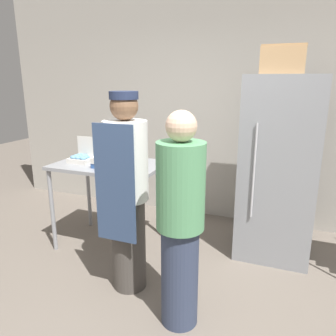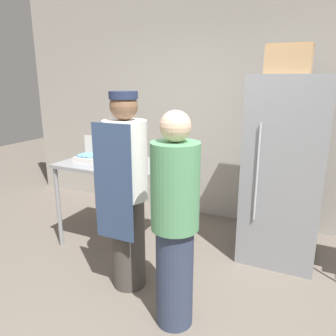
{
  "view_description": "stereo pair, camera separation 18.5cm",
  "coord_description": "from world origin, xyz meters",
  "px_view_note": "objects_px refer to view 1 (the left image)",
  "views": [
    {
      "loc": [
        0.86,
        -1.76,
        1.79
      ],
      "look_at": [
        -0.12,
        0.74,
        1.07
      ],
      "focal_mm": 35.0,
      "sensor_mm": 36.0,
      "label": 1
    },
    {
      "loc": [
        1.03,
        -1.68,
        1.79
      ],
      "look_at": [
        -0.12,
        0.74,
        1.07
      ],
      "focal_mm": 35.0,
      "sensor_mm": 36.0,
      "label": 2
    }
  ],
  "objects_px": {
    "binder_stack": "(108,162)",
    "cardboard_storage_box": "(283,60)",
    "blender_pitcher": "(128,149)",
    "person_baker": "(127,192)",
    "person_customer": "(180,222)",
    "refrigerator": "(278,169)",
    "donut_box": "(82,158)"
  },
  "relations": [
    {
      "from": "refrigerator",
      "to": "person_customer",
      "type": "height_order",
      "value": "refrigerator"
    },
    {
      "from": "blender_pitcher",
      "to": "person_customer",
      "type": "relative_size",
      "value": 0.16
    },
    {
      "from": "refrigerator",
      "to": "person_customer",
      "type": "bearing_deg",
      "value": -113.04
    },
    {
      "from": "blender_pitcher",
      "to": "binder_stack",
      "type": "xyz_separation_m",
      "value": [
        -0.03,
        -0.37,
        -0.06
      ]
    },
    {
      "from": "donut_box",
      "to": "binder_stack",
      "type": "height_order",
      "value": "donut_box"
    },
    {
      "from": "blender_pitcher",
      "to": "binder_stack",
      "type": "height_order",
      "value": "blender_pitcher"
    },
    {
      "from": "refrigerator",
      "to": "cardboard_storage_box",
      "type": "height_order",
      "value": "cardboard_storage_box"
    },
    {
      "from": "donut_box",
      "to": "binder_stack",
      "type": "distance_m",
      "value": 0.38
    },
    {
      "from": "blender_pitcher",
      "to": "binder_stack",
      "type": "bearing_deg",
      "value": -93.98
    },
    {
      "from": "person_customer",
      "to": "blender_pitcher",
      "type": "bearing_deg",
      "value": 132.01
    },
    {
      "from": "binder_stack",
      "to": "person_customer",
      "type": "distance_m",
      "value": 1.29
    },
    {
      "from": "donut_box",
      "to": "person_baker",
      "type": "relative_size",
      "value": 0.15
    },
    {
      "from": "donut_box",
      "to": "blender_pitcher",
      "type": "relative_size",
      "value": 0.99
    },
    {
      "from": "donut_box",
      "to": "person_customer",
      "type": "height_order",
      "value": "person_customer"
    },
    {
      "from": "donut_box",
      "to": "person_baker",
      "type": "height_order",
      "value": "person_baker"
    },
    {
      "from": "blender_pitcher",
      "to": "refrigerator",
      "type": "bearing_deg",
      "value": 8.14
    },
    {
      "from": "cardboard_storage_box",
      "to": "person_baker",
      "type": "bearing_deg",
      "value": -137.44
    },
    {
      "from": "cardboard_storage_box",
      "to": "person_customer",
      "type": "relative_size",
      "value": 0.24
    },
    {
      "from": "cardboard_storage_box",
      "to": "refrigerator",
      "type": "bearing_deg",
      "value": 64.57
    },
    {
      "from": "refrigerator",
      "to": "person_customer",
      "type": "xyz_separation_m",
      "value": [
        -0.57,
        -1.35,
        -0.1
      ]
    },
    {
      "from": "person_customer",
      "to": "donut_box",
      "type": "bearing_deg",
      "value": 149.66
    },
    {
      "from": "blender_pitcher",
      "to": "cardboard_storage_box",
      "type": "height_order",
      "value": "cardboard_storage_box"
    },
    {
      "from": "person_customer",
      "to": "binder_stack",
      "type": "bearing_deg",
      "value": 144.1
    },
    {
      "from": "refrigerator",
      "to": "donut_box",
      "type": "relative_size",
      "value": 7.09
    },
    {
      "from": "donut_box",
      "to": "person_baker",
      "type": "distance_m",
      "value": 1.02
    },
    {
      "from": "blender_pitcher",
      "to": "person_baker",
      "type": "bearing_deg",
      "value": -62.7
    },
    {
      "from": "person_customer",
      "to": "person_baker",
      "type": "bearing_deg",
      "value": 155.52
    },
    {
      "from": "refrigerator",
      "to": "binder_stack",
      "type": "xyz_separation_m",
      "value": [
        -1.61,
        -0.6,
        0.07
      ]
    },
    {
      "from": "binder_stack",
      "to": "cardboard_storage_box",
      "type": "height_order",
      "value": "cardboard_storage_box"
    },
    {
      "from": "binder_stack",
      "to": "cardboard_storage_box",
      "type": "relative_size",
      "value": 0.73
    },
    {
      "from": "blender_pitcher",
      "to": "person_baker",
      "type": "xyz_separation_m",
      "value": [
        0.45,
        -0.86,
        -0.16
      ]
    },
    {
      "from": "person_baker",
      "to": "person_customer",
      "type": "distance_m",
      "value": 0.62
    }
  ]
}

